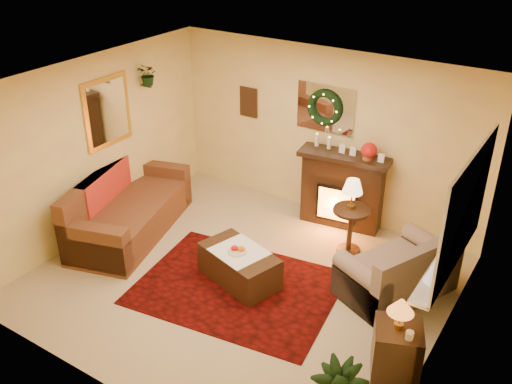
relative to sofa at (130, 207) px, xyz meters
The scene contains 30 objects.
floor 2.09m from the sofa, ahead, with size 5.00×5.00×0.00m, color beige.
ceiling 2.98m from the sofa, ahead, with size 5.00×5.00×0.00m, color white.
wall_back 3.08m from the sofa, 46.32° to the left, with size 5.00×5.00×0.00m, color #EFD88C.
wall_front 3.24m from the sofa, 49.20° to the right, with size 5.00×5.00×0.00m, color #EFD88C.
wall_left 0.99m from the sofa, 166.13° to the right, with size 4.50×4.50×0.00m, color #EFD88C.
wall_right 4.62m from the sofa, ahead, with size 4.50×4.50×0.00m, color #EFD88C.
area_rug 2.15m from the sofa, ahead, with size 2.48×1.86×0.01m, color #480D05.
sofa is the anchor object (origin of this frame).
red_throw 0.13m from the sofa, 120.62° to the left, with size 0.74×1.21×0.02m, color red.
fireplace 3.15m from the sofa, 37.69° to the left, with size 1.19×0.38×1.09m, color #372114.
poinsettia 3.54m from the sofa, 33.88° to the left, with size 0.22×0.22×0.22m, color red.
mantel_candle_a 2.92m from the sofa, 43.98° to the left, with size 0.06×0.06×0.19m, color white.
mantel_candle_b 3.06m from the sofa, 41.03° to the left, with size 0.06×0.06×0.17m, color silver.
mantel_mirror 3.20m from the sofa, 46.05° to the left, with size 0.92×0.02×0.72m, color white.
wreath 3.18m from the sofa, 45.51° to the left, with size 0.55×0.55×0.11m, color #194719.
wall_art 2.49m from the sofa, 71.94° to the left, with size 0.32×0.03×0.48m, color #381E11.
gold_mirror 1.40m from the sofa, 157.04° to the left, with size 0.03×0.84×1.00m, color gold.
hanging_plant 1.83m from the sofa, 107.76° to the left, with size 0.33×0.28×0.36m, color #194719.
loveseat 3.88m from the sofa, 11.19° to the left, with size 0.83×1.43×0.83m, color tan.
window_frame 4.68m from the sofa, ahead, with size 0.03×1.86×1.36m, color white.
window_glass 4.67m from the sofa, ahead, with size 0.02×1.70×1.22m, color black.
window_sill 4.46m from the sofa, ahead, with size 0.22×1.86×0.04m, color white.
mini_tree 4.47m from the sofa, ahead, with size 0.21×0.21×0.31m, color silver.
sill_plant 4.61m from the sofa, 14.33° to the left, with size 0.26×0.21×0.47m, color #143515.
side_table_round 3.19m from the sofa, 23.78° to the left, with size 0.52×0.52×0.67m, color #4B2B18.
lamp_cream 3.21m from the sofa, 24.31° to the left, with size 0.28×0.28×0.43m, color #FFE89A.
end_table_square 4.34m from the sofa, ahead, with size 0.48×0.48×0.59m, color #492D12.
lamp_tiffany 4.33m from the sofa, ahead, with size 0.27×0.27×0.40m, color orange.
coffee_table 2.03m from the sofa, ahead, with size 1.05×0.58×0.44m, color black.
fruit_bowl 2.02m from the sofa, ahead, with size 0.24×0.24×0.06m, color beige.
Camera 1 is at (3.45, -5.01, 4.50)m, focal length 40.00 mm.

